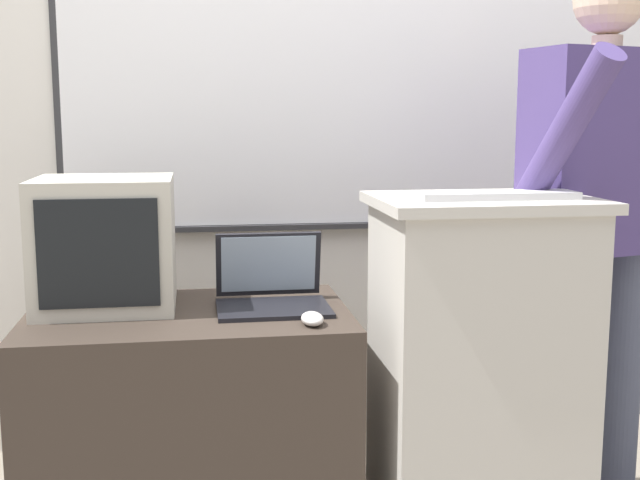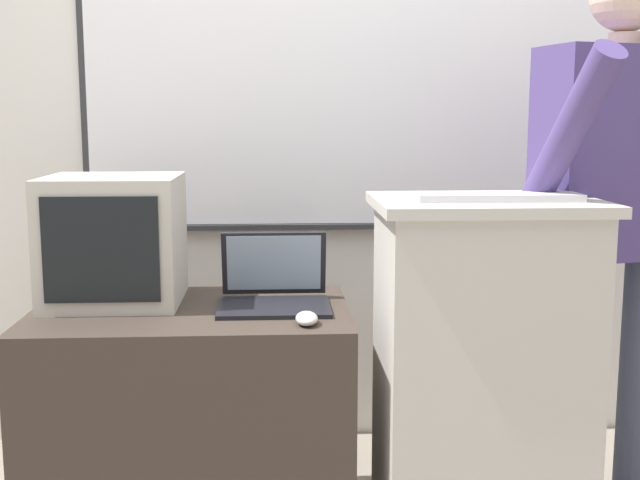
{
  "view_description": "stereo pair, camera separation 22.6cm",
  "coord_description": "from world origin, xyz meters",
  "px_view_note": "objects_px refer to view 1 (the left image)",
  "views": [
    {
      "loc": [
        -0.48,
        -1.81,
        1.24
      ],
      "look_at": [
        -0.14,
        0.4,
        0.89
      ],
      "focal_mm": 45.0,
      "sensor_mm": 36.0,
      "label": 1
    },
    {
      "loc": [
        -0.26,
        -1.84,
        1.24
      ],
      "look_at": [
        -0.14,
        0.4,
        0.89
      ],
      "focal_mm": 45.0,
      "sensor_mm": 36.0,
      "label": 2
    }
  ],
  "objects_px": {
    "side_desk": "(191,425)",
    "person_presenter": "(600,198)",
    "lectern_podium": "(478,370)",
    "wireless_keyboard": "(497,195)",
    "laptop": "(271,287)",
    "computer_mouse_by_laptop": "(312,319)",
    "crt_monitor": "(106,243)"
  },
  "relations": [
    {
      "from": "crt_monitor",
      "to": "person_presenter",
      "type": "bearing_deg",
      "value": -2.62
    },
    {
      "from": "lectern_podium",
      "to": "laptop",
      "type": "height_order",
      "value": "lectern_podium"
    },
    {
      "from": "person_presenter",
      "to": "wireless_keyboard",
      "type": "xyz_separation_m",
      "value": [
        -0.42,
        -0.21,
        0.04
      ]
    },
    {
      "from": "side_desk",
      "to": "crt_monitor",
      "type": "distance_m",
      "value": 0.59
    },
    {
      "from": "wireless_keyboard",
      "to": "crt_monitor",
      "type": "xyz_separation_m",
      "value": [
        -1.08,
        0.28,
        -0.15
      ]
    },
    {
      "from": "side_desk",
      "to": "person_presenter",
      "type": "relative_size",
      "value": 0.54
    },
    {
      "from": "person_presenter",
      "to": "computer_mouse_by_laptop",
      "type": "xyz_separation_m",
      "value": [
        -0.93,
        -0.23,
        -0.29
      ]
    },
    {
      "from": "side_desk",
      "to": "wireless_keyboard",
      "type": "bearing_deg",
      "value": -12.29
    },
    {
      "from": "lectern_podium",
      "to": "computer_mouse_by_laptop",
      "type": "distance_m",
      "value": 0.54
    },
    {
      "from": "side_desk",
      "to": "wireless_keyboard",
      "type": "relative_size",
      "value": 2.07
    },
    {
      "from": "wireless_keyboard",
      "to": "crt_monitor",
      "type": "bearing_deg",
      "value": 165.5
    },
    {
      "from": "wireless_keyboard",
      "to": "person_presenter",
      "type": "bearing_deg",
      "value": 26.74
    },
    {
      "from": "lectern_podium",
      "to": "wireless_keyboard",
      "type": "xyz_separation_m",
      "value": [
        0.02,
        -0.06,
        0.51
      ]
    },
    {
      "from": "wireless_keyboard",
      "to": "laptop",
      "type": "bearing_deg",
      "value": 159.71
    },
    {
      "from": "side_desk",
      "to": "laptop",
      "type": "relative_size",
      "value": 2.84
    },
    {
      "from": "laptop",
      "to": "crt_monitor",
      "type": "height_order",
      "value": "crt_monitor"
    },
    {
      "from": "side_desk",
      "to": "crt_monitor",
      "type": "relative_size",
      "value": 2.35
    },
    {
      "from": "person_presenter",
      "to": "computer_mouse_by_laptop",
      "type": "height_order",
      "value": "person_presenter"
    },
    {
      "from": "person_presenter",
      "to": "computer_mouse_by_laptop",
      "type": "bearing_deg",
      "value": 179.9
    },
    {
      "from": "side_desk",
      "to": "laptop",
      "type": "distance_m",
      "value": 0.47
    },
    {
      "from": "person_presenter",
      "to": "laptop",
      "type": "distance_m",
      "value": 1.05
    },
    {
      "from": "wireless_keyboard",
      "to": "computer_mouse_by_laptop",
      "type": "distance_m",
      "value": 0.61
    },
    {
      "from": "computer_mouse_by_laptop",
      "to": "crt_monitor",
      "type": "distance_m",
      "value": 0.66
    },
    {
      "from": "crt_monitor",
      "to": "wireless_keyboard",
      "type": "bearing_deg",
      "value": -14.5
    },
    {
      "from": "crt_monitor",
      "to": "laptop",
      "type": "bearing_deg",
      "value": -6.73
    },
    {
      "from": "side_desk",
      "to": "person_presenter",
      "type": "height_order",
      "value": "person_presenter"
    },
    {
      "from": "laptop",
      "to": "computer_mouse_by_laptop",
      "type": "height_order",
      "value": "laptop"
    },
    {
      "from": "computer_mouse_by_laptop",
      "to": "laptop",
      "type": "bearing_deg",
      "value": 109.89
    },
    {
      "from": "side_desk",
      "to": "crt_monitor",
      "type": "bearing_deg",
      "value": 157.88
    },
    {
      "from": "laptop",
      "to": "side_desk",
      "type": "bearing_deg",
      "value": -170.89
    },
    {
      "from": "laptop",
      "to": "wireless_keyboard",
      "type": "distance_m",
      "value": 0.7
    },
    {
      "from": "laptop",
      "to": "lectern_podium",
      "type": "bearing_deg",
      "value": -15.59
    }
  ]
}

